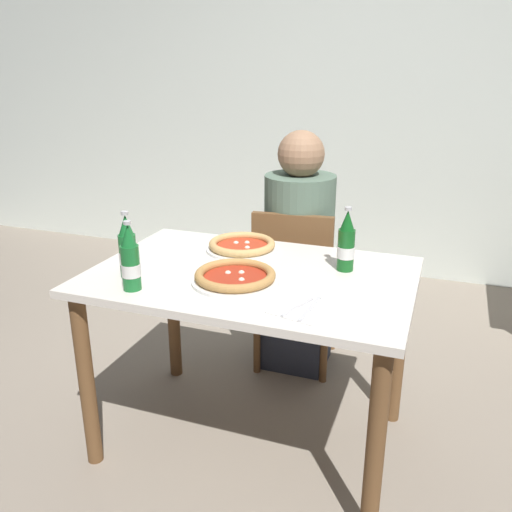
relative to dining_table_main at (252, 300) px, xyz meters
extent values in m
plane|color=gray|center=(0.00, 0.00, -0.64)|extent=(8.00, 8.00, 0.00)
cube|color=silver|center=(0.00, 2.20, 0.66)|extent=(7.00, 0.10, 2.60)
cube|color=silver|center=(0.00, 0.00, 0.10)|extent=(1.20, 0.80, 0.03)
cylinder|color=brown|center=(-0.54, -0.34, -0.28)|extent=(0.06, 0.06, 0.72)
cylinder|color=brown|center=(0.54, -0.34, -0.28)|extent=(0.06, 0.06, 0.72)
cylinder|color=brown|center=(-0.54, 0.34, -0.28)|extent=(0.06, 0.06, 0.72)
cylinder|color=brown|center=(0.54, 0.34, -0.28)|extent=(0.06, 0.06, 0.72)
cube|color=brown|center=(0.00, 0.68, -0.21)|extent=(0.43, 0.43, 0.04)
cube|color=brown|center=(0.01, 0.50, 0.01)|extent=(0.38, 0.07, 0.40)
cylinder|color=brown|center=(0.15, 0.86, -0.43)|extent=(0.04, 0.04, 0.41)
cylinder|color=brown|center=(-0.19, 0.83, -0.43)|extent=(0.04, 0.04, 0.41)
cylinder|color=brown|center=(0.18, 0.53, -0.43)|extent=(0.04, 0.04, 0.41)
cylinder|color=brown|center=(-0.16, 0.50, -0.43)|extent=(0.04, 0.04, 0.41)
cube|color=#2D3342|center=(0.00, 0.66, -0.41)|extent=(0.32, 0.28, 0.45)
cylinder|color=slate|center=(0.00, 0.66, 0.09)|extent=(0.34, 0.34, 0.55)
sphere|color=#9E7556|center=(0.00, 0.66, 0.46)|extent=(0.22, 0.22, 0.22)
cylinder|color=white|center=(-0.02, -0.11, 0.12)|extent=(0.32, 0.32, 0.01)
cylinder|color=#AD2D19|center=(-0.02, -0.11, 0.13)|extent=(0.23, 0.23, 0.01)
torus|color=#B78447|center=(-0.02, -0.11, 0.14)|extent=(0.29, 0.29, 0.03)
sphere|color=silver|center=(-0.06, -0.08, 0.13)|extent=(0.02, 0.02, 0.02)
sphere|color=silver|center=(0.01, -0.13, 0.13)|extent=(0.02, 0.02, 0.02)
sphere|color=silver|center=(-0.02, -0.06, 0.13)|extent=(0.02, 0.02, 0.02)
cylinder|color=white|center=(-0.13, 0.23, 0.12)|extent=(0.30, 0.30, 0.01)
cylinder|color=#BC381E|center=(-0.13, 0.23, 0.13)|extent=(0.22, 0.22, 0.01)
torus|color=tan|center=(-0.13, 0.23, 0.14)|extent=(0.28, 0.28, 0.03)
sphere|color=silver|center=(-0.17, 0.25, 0.13)|extent=(0.02, 0.02, 0.02)
sphere|color=silver|center=(-0.10, 0.21, 0.13)|extent=(0.02, 0.02, 0.02)
sphere|color=silver|center=(-0.12, 0.27, 0.13)|extent=(0.02, 0.02, 0.02)
cylinder|color=#196B2D|center=(-0.41, -0.19, 0.19)|extent=(0.06, 0.06, 0.16)
cone|color=#196B2D|center=(-0.41, -0.19, 0.31)|extent=(0.05, 0.05, 0.07)
cylinder|color=#B7B7BC|center=(-0.41, -0.19, 0.36)|extent=(0.03, 0.03, 0.01)
cylinder|color=white|center=(-0.41, -0.19, 0.19)|extent=(0.07, 0.07, 0.04)
cylinder|color=#14591E|center=(0.32, 0.15, 0.19)|extent=(0.06, 0.06, 0.16)
cone|color=#14591E|center=(0.32, 0.15, 0.31)|extent=(0.05, 0.05, 0.07)
cylinder|color=#B7B7BC|center=(0.32, 0.15, 0.36)|extent=(0.03, 0.03, 0.01)
cylinder|color=white|center=(0.32, 0.15, 0.19)|extent=(0.07, 0.07, 0.04)
cylinder|color=#196B2D|center=(-0.33, -0.29, 0.19)|extent=(0.06, 0.06, 0.16)
cone|color=#196B2D|center=(-0.33, -0.29, 0.31)|extent=(0.05, 0.05, 0.07)
cylinder|color=#B7B7BC|center=(-0.33, -0.29, 0.36)|extent=(0.03, 0.03, 0.01)
cylinder|color=white|center=(-0.33, -0.29, 0.19)|extent=(0.07, 0.07, 0.04)
cube|color=white|center=(0.27, -0.25, 0.12)|extent=(0.22, 0.22, 0.00)
cube|color=silver|center=(0.29, -0.25, 0.12)|extent=(0.03, 0.19, 0.00)
cube|color=silver|center=(0.25, -0.25, 0.12)|extent=(0.07, 0.16, 0.00)
camera|label=1|loc=(0.66, -1.76, 0.85)|focal=37.52mm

